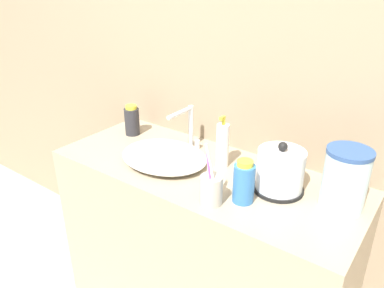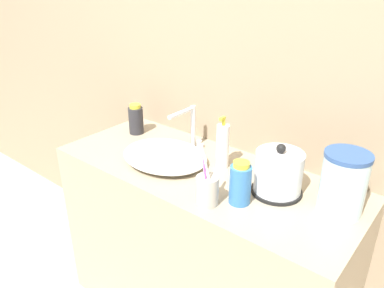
{
  "view_description": "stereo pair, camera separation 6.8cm",
  "coord_description": "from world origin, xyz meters",
  "views": [
    {
      "loc": [
        0.75,
        -0.83,
        1.54
      ],
      "look_at": [
        -0.05,
        0.25,
        0.91
      ],
      "focal_mm": 35.0,
      "sensor_mm": 36.0,
      "label": 1
    },
    {
      "loc": [
        0.8,
        -0.79,
        1.54
      ],
      "look_at": [
        -0.05,
        0.25,
        0.91
      ],
      "focal_mm": 35.0,
      "sensor_mm": 36.0,
      "label": 2
    }
  ],
  "objects": [
    {
      "name": "lotion_bottle",
      "position": [
        0.05,
        0.33,
        0.91
      ],
      "size": [
        0.05,
        0.05,
        0.22
      ],
      "color": "white",
      "rests_on": "vanity_counter"
    },
    {
      "name": "vanity_counter",
      "position": [
        0.0,
        0.25,
        0.41
      ],
      "size": [
        1.26,
        0.51,
        0.81
      ],
      "color": "gray",
      "rests_on": "ground_plane"
    },
    {
      "name": "toothbrush_cup",
      "position": [
        0.16,
        0.08,
        0.87
      ],
      "size": [
        0.08,
        0.08,
        0.23
      ],
      "color": "#B7B2A8",
      "rests_on": "vanity_counter"
    },
    {
      "name": "sink_basin",
      "position": [
        -0.16,
        0.22,
        0.84
      ],
      "size": [
        0.38,
        0.3,
        0.06
      ],
      "color": "white",
      "rests_on": "vanity_counter"
    },
    {
      "name": "faucet",
      "position": [
        -0.16,
        0.38,
        0.93
      ],
      "size": [
        0.06,
        0.17,
        0.19
      ],
      "color": "silver",
      "rests_on": "vanity_counter"
    },
    {
      "name": "water_pitcher",
      "position": [
        0.52,
        0.31,
        0.92
      ],
      "size": [
        0.15,
        0.15,
        0.21
      ],
      "color": "#B2DBEA",
      "rests_on": "vanity_counter"
    },
    {
      "name": "electric_kettle",
      "position": [
        0.31,
        0.29,
        0.89
      ],
      "size": [
        0.18,
        0.18,
        0.19
      ],
      "color": "black",
      "rests_on": "vanity_counter"
    },
    {
      "name": "shampoo_bottle",
      "position": [
        0.24,
        0.16,
        0.89
      ],
      "size": [
        0.07,
        0.07,
        0.16
      ],
      "color": "#3370B7",
      "rests_on": "vanity_counter"
    },
    {
      "name": "mouthwash_bottle",
      "position": [
        -0.48,
        0.35,
        0.88
      ],
      "size": [
        0.07,
        0.07,
        0.15
      ],
      "color": "#28282D",
      "rests_on": "vanity_counter"
    },
    {
      "name": "wall_back",
      "position": [
        0.0,
        0.53,
        1.3
      ],
      "size": [
        6.0,
        0.04,
        2.6
      ],
      "color": "gray",
      "rests_on": "ground_plane"
    }
  ]
}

